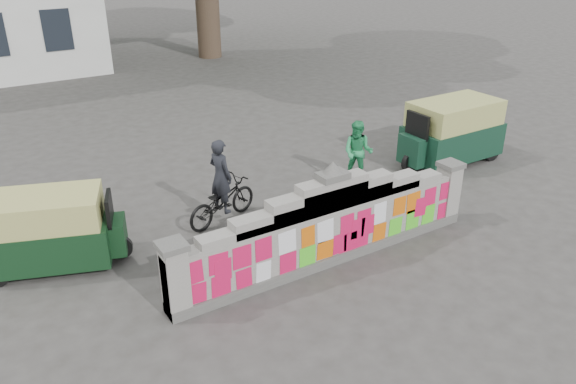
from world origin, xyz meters
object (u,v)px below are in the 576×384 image
at_px(cyclist_rider, 221,187).
at_px(rickshaw_right, 451,131).
at_px(pedestrian, 358,152).
at_px(rickshaw_left, 50,230).
at_px(cyclist_bike, 222,201).

bearing_deg(cyclist_rider, rickshaw_right, -108.06).
bearing_deg(pedestrian, rickshaw_left, -126.87).
bearing_deg(rickshaw_left, pedestrian, 20.14).
relative_size(pedestrian, rickshaw_left, 0.58).
height_order(cyclist_rider, rickshaw_right, rickshaw_right).
bearing_deg(pedestrian, rickshaw_right, 47.39).
xyz_separation_m(cyclist_bike, cyclist_rider, (0.00, 0.00, 0.33)).
distance_m(cyclist_rider, rickshaw_right, 6.59).
height_order(cyclist_bike, rickshaw_left, rickshaw_left).
relative_size(cyclist_bike, rickshaw_right, 0.60).
height_order(cyclist_rider, rickshaw_left, cyclist_rider).
bearing_deg(cyclist_rider, pedestrian, -104.83).
bearing_deg(rickshaw_left, cyclist_rider, 18.30).
bearing_deg(cyclist_rider, rickshaw_left, 71.66).
distance_m(cyclist_rider, rickshaw_left, 3.38).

